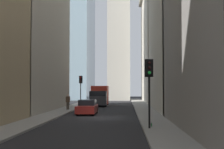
% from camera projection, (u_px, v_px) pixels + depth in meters
% --- Properties ---
extents(ground_plane, '(135.00, 135.00, 0.00)m').
position_uv_depth(ground_plane, '(98.00, 118.00, 27.81)').
color(ground_plane, black).
extents(sidewalk_right, '(90.00, 2.20, 0.14)m').
position_uv_depth(sidewalk_right, '(47.00, 117.00, 28.01)').
color(sidewalk_right, gray).
rests_on(sidewalk_right, ground_plane).
extents(sidewalk_left, '(90.00, 2.20, 0.14)m').
position_uv_depth(sidewalk_left, '(151.00, 117.00, 27.62)').
color(sidewalk_left, gray).
rests_on(sidewalk_left, ground_plane).
extents(building_left_far, '(19.38, 10.50, 23.10)m').
position_uv_depth(building_left_far, '(172.00, 37.00, 57.54)').
color(building_left_far, beige).
rests_on(building_left_far, ground_plane).
extents(church_spire, '(4.99, 4.99, 36.45)m').
position_uv_depth(church_spire, '(119.00, 8.00, 66.31)').
color(church_spire, '#B7B2A5').
rests_on(church_spire, ground_plane).
extents(delivery_truck, '(6.46, 2.25, 2.84)m').
position_uv_depth(delivery_truck, '(100.00, 96.00, 46.25)').
color(delivery_truck, red).
rests_on(delivery_truck, ground_plane).
extents(sedan_red, '(4.30, 1.78, 1.42)m').
position_uv_depth(sedan_red, '(87.00, 107.00, 31.47)').
color(sedan_red, maroon).
rests_on(sedan_red, ground_plane).
extents(traffic_light_foreground, '(0.43, 0.52, 4.20)m').
position_uv_depth(traffic_light_foreground, '(149.00, 77.00, 19.58)').
color(traffic_light_foreground, black).
rests_on(traffic_light_foreground, sidewalk_left).
extents(traffic_light_midblock, '(0.43, 0.52, 4.19)m').
position_uv_depth(traffic_light_midblock, '(81.00, 83.00, 47.29)').
color(traffic_light_midblock, black).
rests_on(traffic_light_midblock, sidewalk_right).
extents(pedestrian, '(0.26, 0.44, 1.73)m').
position_uv_depth(pedestrian, '(68.00, 101.00, 36.12)').
color(pedestrian, '#473D33').
rests_on(pedestrian, sidewalk_right).
extents(discarded_bottle, '(0.07, 0.07, 0.27)m').
position_uv_depth(discarded_bottle, '(151.00, 125.00, 20.29)').
color(discarded_bottle, '#236033').
rests_on(discarded_bottle, sidewalk_left).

